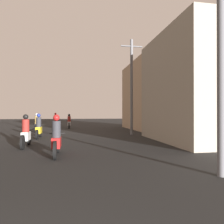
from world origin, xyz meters
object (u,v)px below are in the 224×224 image
at_px(motorcycle_black, 37,124).
at_px(building_right_near, 202,88).
at_px(motorcycle_yellow, 39,128).
at_px(motorcycle_blue, 55,121).
at_px(motorcycle_silver, 69,122).
at_px(motorcycle_white, 26,134).
at_px(utility_pole_far, 132,85).
at_px(building_right_far, 150,96).
at_px(utility_pole_near, 221,46).
at_px(motorcycle_red, 56,139).

distance_m(motorcycle_black, building_right_near, 13.24).
bearing_deg(motorcycle_yellow, building_right_near, -22.17).
bearing_deg(building_right_near, motorcycle_blue, 122.55).
bearing_deg(building_right_near, motorcycle_yellow, 161.44).
height_order(motorcycle_silver, building_right_near, building_right_near).
bearing_deg(motorcycle_white, motorcycle_blue, 89.51).
relative_size(building_right_near, utility_pole_far, 0.97).
relative_size(motorcycle_yellow, motorcycle_black, 1.03).
bearing_deg(building_right_far, building_right_near, -91.99).
height_order(motorcycle_black, building_right_far, building_right_far).
bearing_deg(motorcycle_white, motorcycle_yellow, 90.06).
bearing_deg(motorcycle_white, motorcycle_black, 95.82).
distance_m(motorcycle_white, motorcycle_blue, 15.18).
bearing_deg(motorcycle_black, utility_pole_far, -31.52).
xyz_separation_m(motorcycle_yellow, motorcycle_black, (-0.87, 4.83, 0.00)).
bearing_deg(motorcycle_blue, utility_pole_far, -60.97).
bearing_deg(motorcycle_white, utility_pole_near, -44.57).
height_order(motorcycle_white, utility_pole_near, utility_pole_near).
height_order(motorcycle_white, motorcycle_yellow, motorcycle_yellow).
height_order(motorcycle_black, motorcycle_blue, motorcycle_blue).
bearing_deg(building_right_near, utility_pole_far, 126.85).
height_order(motorcycle_black, utility_pole_near, utility_pole_near).
bearing_deg(motorcycle_white, building_right_far, 45.86).
bearing_deg(motorcycle_silver, motorcycle_yellow, -104.96).
bearing_deg(motorcycle_red, motorcycle_silver, 87.14).
bearing_deg(motorcycle_silver, utility_pole_far, -62.56).
height_order(building_right_far, utility_pole_near, building_right_far).
distance_m(motorcycle_white, building_right_near, 9.73).
bearing_deg(motorcycle_white, building_right_near, 4.12).
height_order(motorcycle_red, motorcycle_silver, motorcycle_red).
height_order(motorcycle_yellow, motorcycle_blue, motorcycle_blue).
bearing_deg(motorcycle_yellow, motorcycle_red, -79.48).
bearing_deg(motorcycle_white, motorcycle_red, -56.52).
relative_size(motorcycle_white, building_right_near, 0.30).
xyz_separation_m(motorcycle_red, motorcycle_yellow, (-1.56, 6.19, 0.01)).
bearing_deg(motorcycle_yellow, motorcycle_white, -93.60).
bearing_deg(building_right_far, motorcycle_yellow, -147.58).
height_order(motorcycle_yellow, motorcycle_black, motorcycle_black).
height_order(motorcycle_white, motorcycle_blue, motorcycle_blue).
bearing_deg(motorcycle_silver, motorcycle_black, -128.21).
bearing_deg(utility_pole_far, motorcycle_black, 151.51).
bearing_deg(utility_pole_near, utility_pole_far, 87.15).
distance_m(motorcycle_black, building_right_far, 11.01).
height_order(building_right_near, building_right_far, building_right_far).
relative_size(motorcycle_red, building_right_near, 0.29).
distance_m(building_right_near, building_right_far, 9.35).
xyz_separation_m(motorcycle_black, utility_pole_near, (6.71, -14.42, 2.65)).
bearing_deg(utility_pole_far, motorcycle_red, -124.15).
distance_m(motorcycle_black, utility_pole_far, 8.77).
bearing_deg(motorcycle_blue, building_right_near, -59.17).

